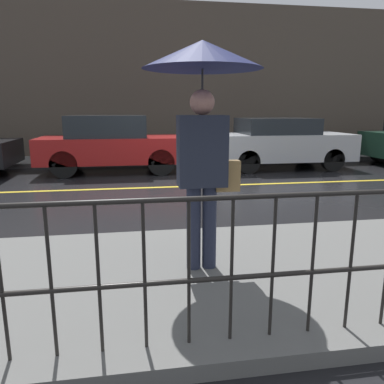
{
  "coord_description": "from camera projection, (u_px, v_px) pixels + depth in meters",
  "views": [
    {
      "loc": [
        -1.23,
        -8.24,
        1.71
      ],
      "look_at": [
        -0.31,
        -2.58,
        0.44
      ],
      "focal_mm": 35.0,
      "sensor_mm": 36.0,
      "label": 1
    }
  ],
  "objects": [
    {
      "name": "pedestrian",
      "position": [
        203.0,
        91.0,
        3.46
      ],
      "size": [
        1.11,
        1.11,
        2.19
      ],
      "color": "#23283D",
      "rests_on": "sidewalk_near"
    },
    {
      "name": "sidewalk_far",
      "position": [
        168.0,
        159.0,
        12.79
      ],
      "size": [
        28.0,
        2.01,
        0.13
      ],
      "color": "#60605E",
      "rests_on": "ground_plane"
    },
    {
      "name": "car_silver",
      "position": [
        279.0,
        142.0,
        11.09
      ],
      "size": [
        4.0,
        1.91,
        1.47
      ],
      "color": "#B2B5BA",
      "rests_on": "ground_plane"
    },
    {
      "name": "car_red",
      "position": [
        112.0,
        144.0,
        10.32
      ],
      "size": [
        4.0,
        1.73,
        1.56
      ],
      "color": "maroon",
      "rests_on": "ground_plane"
    },
    {
      "name": "ground_plane",
      "position": [
        187.0,
        187.0,
        8.51
      ],
      "size": [
        80.0,
        80.0,
        0.0
      ],
      "primitive_type": "plane",
      "color": "black"
    },
    {
      "name": "lane_marking",
      "position": [
        187.0,
        186.0,
        8.51
      ],
      "size": [
        25.2,
        0.12,
        0.01
      ],
      "color": "gold",
      "rests_on": "ground_plane"
    },
    {
      "name": "railing_foreground",
      "position": [
        314.0,
        248.0,
        2.6
      ],
      "size": [
        12.0,
        0.04,
        1.04
      ],
      "color": "black",
      "rests_on": "sidewalk_near"
    },
    {
      "name": "sidewalk_near",
      "position": [
        257.0,
        274.0,
        3.83
      ],
      "size": [
        28.0,
        2.75,
        0.13
      ],
      "color": "#60605E",
      "rests_on": "ground_plane"
    },
    {
      "name": "building_storefront",
      "position": [
        164.0,
        82.0,
        13.34
      ],
      "size": [
        28.0,
        0.3,
        5.36
      ],
      "color": "#4C4238",
      "rests_on": "ground_plane"
    }
  ]
}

